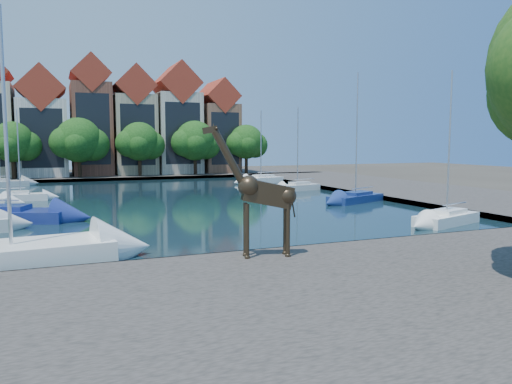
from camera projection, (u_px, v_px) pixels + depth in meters
ground at (272, 258)px, 22.82m from camera, size 160.00×160.00×0.00m
water_basin at (165, 200)px, 44.96m from camera, size 38.00×50.00×0.08m
near_quay at (359, 297)px, 16.34m from camera, size 50.00×14.00×0.50m
far_quay at (121, 175)px, 74.45m from camera, size 60.00×16.00×0.50m
right_quay at (393, 188)px, 54.25m from camera, size 14.00×52.00×0.50m
townhouse_west_inner at (42, 127)px, 69.81m from camera, size 6.43×9.18×15.15m
townhouse_center at (91, 120)px, 72.13m from camera, size 5.44×9.18×16.93m
townhouse_east_inner at (133, 125)px, 74.43m from camera, size 5.94×9.18×15.79m
townhouse_east_mid at (176, 123)px, 76.82m from camera, size 6.43×9.18×16.65m
townhouse_east_end at (216, 130)px, 79.34m from camera, size 5.44×9.18×14.43m
far_tree_west at (13, 143)px, 63.71m from camera, size 6.76×5.20×7.36m
far_tree_mid_west at (80, 142)px, 66.67m from camera, size 7.80×6.00×8.00m
far_tree_mid_east at (140, 143)px, 69.66m from camera, size 7.02×5.40×7.52m
far_tree_east at (196, 142)px, 72.64m from camera, size 7.54×5.80×7.84m
far_tree_far_east at (247, 143)px, 75.63m from camera, size 6.76×5.20×7.36m
giraffe_statue at (261, 193)px, 20.73m from camera, size 3.82×1.12×5.47m
sailboat_left_b at (9, 213)px, 32.73m from camera, size 7.91×5.12×10.02m
sailboat_left_d at (21, 195)px, 44.16m from camera, size 4.46×1.57×8.02m
sailboat_left_e at (1, 182)px, 57.73m from camera, size 6.14×3.58×10.29m
sailboat_right_a at (447, 216)px, 31.62m from camera, size 5.42×3.28×9.61m
sailboat_right_b at (356, 196)px, 43.18m from camera, size 6.06×4.00×11.07m
sailboat_right_c at (297, 186)px, 53.48m from camera, size 5.24×2.75×8.89m
sailboat_right_d at (261, 179)px, 62.90m from camera, size 6.07×3.41×9.07m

